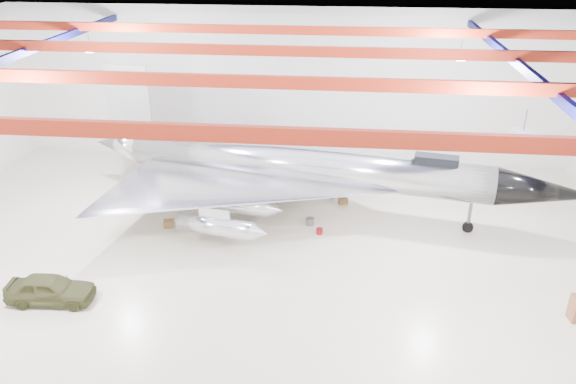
# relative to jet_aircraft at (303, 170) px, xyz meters

# --- Properties ---
(floor) EXTENTS (40.00, 40.00, 0.00)m
(floor) POSITION_rel_jet_aircraft_xyz_m (-1.82, -6.62, -2.71)
(floor) COLOR beige
(floor) RESTS_ON ground
(wall_back) EXTENTS (40.00, 0.00, 40.00)m
(wall_back) POSITION_rel_jet_aircraft_xyz_m (-1.82, 8.38, 2.79)
(wall_back) COLOR silver
(wall_back) RESTS_ON floor
(ceiling) EXTENTS (40.00, 40.00, 0.00)m
(ceiling) POSITION_rel_jet_aircraft_xyz_m (-1.82, -6.62, 8.29)
(ceiling) COLOR #0A0F38
(ceiling) RESTS_ON wall_back
(ceiling_structure) EXTENTS (39.50, 29.50, 1.08)m
(ceiling_structure) POSITION_rel_jet_aircraft_xyz_m (-1.82, -6.62, 7.62)
(ceiling_structure) COLOR maroon
(ceiling_structure) RESTS_ON ceiling
(jet_aircraft) EXTENTS (30.13, 20.05, 8.26)m
(jet_aircraft) POSITION_rel_jet_aircraft_xyz_m (0.00, 0.00, 0.00)
(jet_aircraft) COLOR silver
(jet_aircraft) RESTS_ON floor
(jeep) EXTENTS (4.10, 1.85, 1.37)m
(jeep) POSITION_rel_jet_aircraft_xyz_m (-10.79, -10.52, -2.02)
(jeep) COLOR #3B3C1E
(jeep) RESTS_ON floor
(crate_ply) EXTENTS (0.68, 0.59, 0.41)m
(crate_ply) POSITION_rel_jet_aircraft_xyz_m (-7.52, -2.92, -2.50)
(crate_ply) COLOR olive
(crate_ply) RESTS_ON floor
(toolbox_red) EXTENTS (0.51, 0.45, 0.31)m
(toolbox_red) POSITION_rel_jet_aircraft_xyz_m (-2.54, 0.98, -2.55)
(toolbox_red) COLOR maroon
(toolbox_red) RESTS_ON floor
(engine_drum) EXTENTS (0.61, 0.61, 0.43)m
(engine_drum) POSITION_rel_jet_aircraft_xyz_m (0.61, -1.83, -2.50)
(engine_drum) COLOR #59595B
(engine_drum) RESTS_ON floor
(parts_bin) EXTENTS (0.64, 0.57, 0.38)m
(parts_bin) POSITION_rel_jet_aircraft_xyz_m (2.49, 1.16, -2.52)
(parts_bin) COLOR olive
(parts_bin) RESTS_ON floor
(tool_chest) EXTENTS (0.47, 0.47, 0.34)m
(tool_chest) POSITION_rel_jet_aircraft_xyz_m (1.22, -2.85, -2.54)
(tool_chest) COLOR maroon
(tool_chest) RESTS_ON floor
(oil_barrel) EXTENTS (0.60, 0.55, 0.34)m
(oil_barrel) POSITION_rel_jet_aircraft_xyz_m (-2.50, -0.37, -2.54)
(oil_barrel) COLOR olive
(oil_barrel) RESTS_ON floor
(spares_box) EXTENTS (0.46, 0.46, 0.35)m
(spares_box) POSITION_rel_jet_aircraft_xyz_m (1.76, 1.92, -2.53)
(spares_box) COLOR #59595B
(spares_box) RESTS_ON floor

